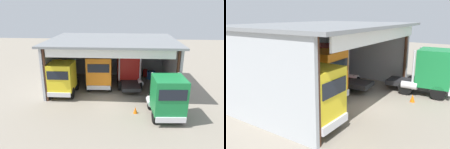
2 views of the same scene
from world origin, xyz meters
TOP-DOWN VIEW (x-y plane):
  - ground_plane at (0.00, 0.00)m, footprint 80.00×80.00m
  - workshop_shed at (0.00, 5.23)m, footprint 13.23×9.74m
  - truck_yellow_center_bay at (-4.90, 1.58)m, footprint 2.56×4.74m
  - truck_orange_left_bay at (-1.40, 3.56)m, footprint 2.87×5.14m
  - truck_red_center_right_bay at (1.82, 5.14)m, footprint 3.01×5.54m
  - truck_green_center_left_bay at (4.76, -2.36)m, footprint 2.77×5.08m
  - oil_drum at (3.99, 8.18)m, footprint 0.58×0.58m
  - tool_cart at (4.63, 7.22)m, footprint 0.90×0.60m
  - traffic_cone at (2.33, -1.79)m, footprint 0.36×0.36m

SIDE VIEW (x-z plane):
  - ground_plane at x=0.00m, z-range 0.00..0.00m
  - traffic_cone at x=2.33m, z-range 0.00..0.56m
  - oil_drum at x=3.99m, z-range 0.00..0.93m
  - tool_cart at x=4.63m, z-range 0.00..1.00m
  - truck_yellow_center_bay at x=-4.90m, z-range 0.11..3.65m
  - truck_green_center_left_bay at x=4.76m, z-range 0.09..3.67m
  - truck_red_center_right_bay at x=1.82m, z-range 0.10..3.76m
  - truck_orange_left_bay at x=-1.40m, z-range 0.07..3.80m
  - workshop_shed at x=0.00m, z-range 1.00..6.48m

